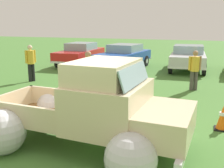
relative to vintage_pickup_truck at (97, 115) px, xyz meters
name	(u,v)px	position (x,y,z in m)	size (l,w,h in m)	color
ground_plane	(82,145)	(-0.39, 0.02, -0.76)	(80.00, 80.00, 0.00)	#477A33
vintage_pickup_truck	(97,115)	(0.00, 0.00, 0.00)	(4.71, 2.95, 1.96)	black
show_car_0	(80,53)	(-5.67, 10.52, 0.03)	(1.99, 4.48, 1.43)	black
show_car_1	(124,55)	(-2.65, 10.27, 0.03)	(2.50, 4.56, 1.43)	black
show_car_2	(188,57)	(1.02, 10.86, 0.02)	(2.13, 4.27, 1.43)	black
spectator_0	(195,68)	(1.63, 6.07, 0.15)	(0.51, 0.46, 1.60)	#4C4742
spectator_1	(31,61)	(-5.57, 5.25, 0.21)	(0.45, 0.52, 1.69)	black
spectator_2	(88,72)	(-1.89, 3.63, 0.20)	(0.48, 0.48, 1.68)	#4C4742
lane_cone_0	(222,118)	(2.56, 2.03, -0.45)	(0.36, 0.36, 0.63)	black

